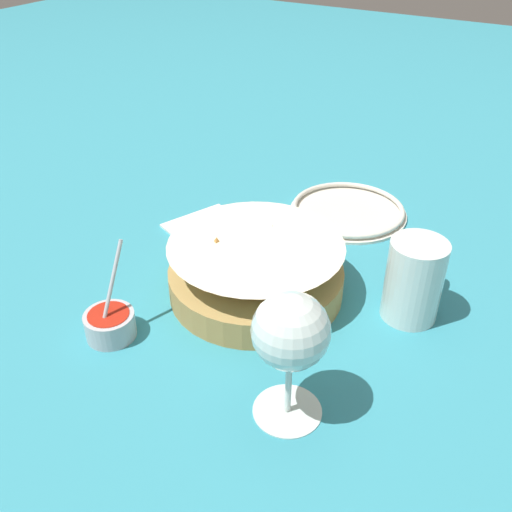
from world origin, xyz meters
TOP-DOWN VIEW (x-y plane):
  - ground_plane at (0.00, 0.00)m, footprint 4.00×4.00m
  - food_basket at (0.02, -0.01)m, footprint 0.24×0.24m
  - sauce_cup at (-0.15, 0.10)m, footprint 0.07×0.06m
  - wine_glass at (-0.15, -0.15)m, footprint 0.08×0.08m
  - beer_mug at (0.08, -0.21)m, footprint 0.12×0.07m
  - side_plate at (0.29, -0.03)m, footprint 0.20×0.20m
  - napkin at (0.13, 0.16)m, footprint 0.14×0.11m

SIDE VIEW (x-z plane):
  - ground_plane at x=0.00m, z-range 0.00..0.00m
  - napkin at x=0.13m, z-range 0.00..0.01m
  - side_plate at x=0.29m, z-range 0.00..0.01m
  - sauce_cup at x=-0.15m, z-range -0.04..0.08m
  - food_basket at x=0.02m, z-range -0.01..0.08m
  - beer_mug at x=0.08m, z-range 0.00..0.11m
  - wine_glass at x=-0.15m, z-range 0.03..0.19m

